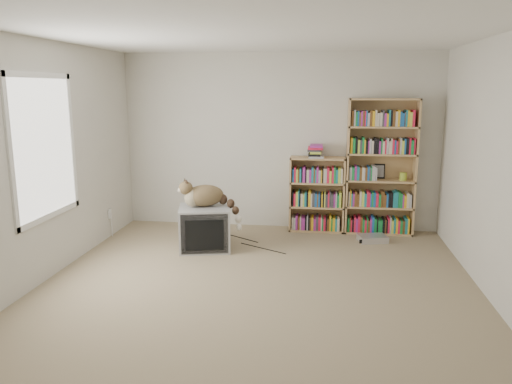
# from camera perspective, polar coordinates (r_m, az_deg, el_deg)

# --- Properties ---
(floor) EXTENTS (4.50, 5.00, 0.01)m
(floor) POSITION_cam_1_polar(r_m,az_deg,el_deg) (5.07, -0.07, -11.47)
(floor) COLOR gray
(floor) RESTS_ON ground
(wall_back) EXTENTS (4.50, 0.02, 2.50)m
(wall_back) POSITION_cam_1_polar(r_m,az_deg,el_deg) (7.18, 2.66, 5.76)
(wall_back) COLOR beige
(wall_back) RESTS_ON floor
(wall_front) EXTENTS (4.50, 0.02, 2.50)m
(wall_front) POSITION_cam_1_polar(r_m,az_deg,el_deg) (2.33, -8.55, -7.10)
(wall_front) COLOR beige
(wall_front) RESTS_ON floor
(wall_left) EXTENTS (0.02, 5.00, 2.50)m
(wall_left) POSITION_cam_1_polar(r_m,az_deg,el_deg) (5.49, -24.05, 2.91)
(wall_left) COLOR beige
(wall_left) RESTS_ON floor
(wall_right) EXTENTS (0.02, 5.00, 2.50)m
(wall_right) POSITION_cam_1_polar(r_m,az_deg,el_deg) (4.94, 26.74, 1.79)
(wall_right) COLOR beige
(wall_right) RESTS_ON floor
(ceiling) EXTENTS (4.50, 5.00, 0.02)m
(ceiling) POSITION_cam_1_polar(r_m,az_deg,el_deg) (4.68, -0.07, 17.92)
(ceiling) COLOR white
(ceiling) RESTS_ON wall_back
(window) EXTENTS (0.02, 1.22, 1.52)m
(window) POSITION_cam_1_polar(r_m,az_deg,el_deg) (5.64, -23.02, 4.74)
(window) COLOR white
(window) RESTS_ON wall_left
(crt_tv) EXTENTS (0.73, 0.69, 0.54)m
(crt_tv) POSITION_cam_1_polar(r_m,az_deg,el_deg) (6.35, -5.88, -4.10)
(crt_tv) COLOR #98989A
(crt_tv) RESTS_ON floor
(cat) EXTENTS (0.84, 0.52, 0.59)m
(cat) POSITION_cam_1_polar(r_m,az_deg,el_deg) (6.28, -5.36, -0.76)
(cat) COLOR #382A17
(cat) RESTS_ON crt_tv
(bookcase_tall) EXTENTS (0.93, 0.30, 1.87)m
(bookcase_tall) POSITION_cam_1_polar(r_m,az_deg,el_deg) (7.10, 14.04, 2.40)
(bookcase_tall) COLOR tan
(bookcase_tall) RESTS_ON floor
(bookcase_short) EXTENTS (0.77, 0.30, 1.06)m
(bookcase_short) POSITION_cam_1_polar(r_m,az_deg,el_deg) (7.13, 6.97, -0.55)
(bookcase_short) COLOR tan
(bookcase_short) RESTS_ON floor
(book_stack) EXTENTS (0.21, 0.28, 0.18)m
(book_stack) POSITION_cam_1_polar(r_m,az_deg,el_deg) (6.98, 6.79, 4.66)
(book_stack) COLOR red
(book_stack) RESTS_ON bookcase_short
(green_mug) EXTENTS (0.10, 0.10, 0.11)m
(green_mug) POSITION_cam_1_polar(r_m,az_deg,el_deg) (7.14, 16.46, 1.74)
(green_mug) COLOR #9FBA35
(green_mug) RESTS_ON bookcase_tall
(framed_print) EXTENTS (0.15, 0.05, 0.20)m
(framed_print) POSITION_cam_1_polar(r_m,az_deg,el_deg) (7.18, 13.90, 2.34)
(framed_print) COLOR black
(framed_print) RESTS_ON bookcase_tall
(dvd_player) EXTENTS (0.42, 0.34, 0.08)m
(dvd_player) POSITION_cam_1_polar(r_m,az_deg,el_deg) (6.84, 13.17, -5.19)
(dvd_player) COLOR silver
(dvd_player) RESTS_ON floor
(wall_outlet) EXTENTS (0.01, 0.08, 0.13)m
(wall_outlet) POSITION_cam_1_polar(r_m,az_deg,el_deg) (7.10, -16.36, -2.40)
(wall_outlet) COLOR silver
(wall_outlet) RESTS_ON wall_left
(floor_cables) EXTENTS (1.20, 0.70, 0.01)m
(floor_cables) POSITION_cam_1_polar(r_m,az_deg,el_deg) (6.64, 1.48, -5.72)
(floor_cables) COLOR black
(floor_cables) RESTS_ON floor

